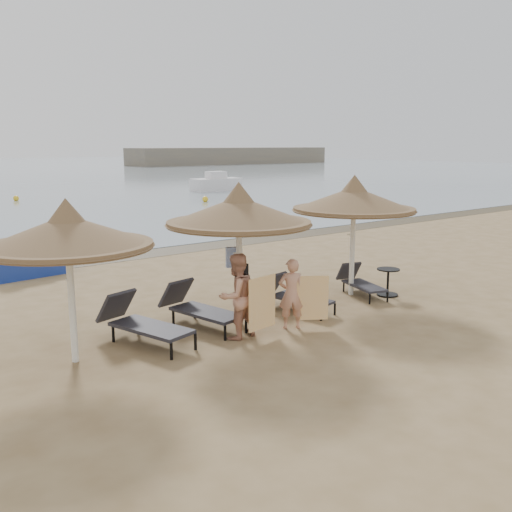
{
  "coord_description": "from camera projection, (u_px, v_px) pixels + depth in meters",
  "views": [
    {
      "loc": [
        -7.33,
        -8.08,
        3.69
      ],
      "look_at": [
        -0.18,
        1.2,
        1.38
      ],
      "focal_mm": 40.0,
      "sensor_mm": 36.0,
      "label": 1
    }
  ],
  "objects": [
    {
      "name": "buoy_mid",
      "position": [
        16.0,
        198.0,
        37.34
      ],
      "size": [
        0.37,
        0.37,
        0.37
      ],
      "primitive_type": "sphere",
      "color": "yellow",
      "rests_on": "ground"
    },
    {
      "name": "ground",
      "position": [
        300.0,
        332.0,
        11.38
      ],
      "size": [
        160.0,
        160.0,
        0.0
      ],
      "primitive_type": "plane",
      "color": "#967C55",
      "rests_on": "ground"
    },
    {
      "name": "side_table",
      "position": [
        388.0,
        283.0,
        14.06
      ],
      "size": [
        0.56,
        0.56,
        0.67
      ],
      "rotation": [
        0.0,
        0.0,
        -0.22
      ],
      "color": "black",
      "rests_on": "ground"
    },
    {
      "name": "wet_sand_strip",
      "position": [
        108.0,
        258.0,
        18.69
      ],
      "size": [
        200.0,
        1.6,
        0.01
      ],
      "primitive_type": "cube",
      "color": "#4A3F2B",
      "rests_on": "ground"
    },
    {
      "name": "palapa_center",
      "position": [
        239.0,
        212.0,
        11.45
      ],
      "size": [
        2.97,
        2.97,
        2.95
      ],
      "rotation": [
        0.0,
        0.0,
        0.21
      ],
      "color": "white",
      "rests_on": "ground"
    },
    {
      "name": "person_left",
      "position": [
        236.0,
        289.0,
        10.86
      ],
      "size": [
        0.94,
        0.67,
        1.92
      ],
      "primitive_type": "imported",
      "rotation": [
        0.0,
        0.0,
        3.25
      ],
      "color": "tan",
      "rests_on": "ground"
    },
    {
      "name": "towel_left",
      "position": [
        262.0,
        303.0,
        10.84
      ],
      "size": [
        0.73,
        0.13,
        1.03
      ],
      "rotation": [
        0.0,
        0.0,
        0.15
      ],
      "color": "orange",
      "rests_on": "ground"
    },
    {
      "name": "buoy_right",
      "position": [
        205.0,
        199.0,
        36.66
      ],
      "size": [
        0.38,
        0.38,
        0.38
      ],
      "primitive_type": "sphere",
      "color": "yellow",
      "rests_on": "ground"
    },
    {
      "name": "pedal_boat",
      "position": [
        25.0,
        263.0,
        16.23
      ],
      "size": [
        2.24,
        1.47,
        0.99
      ],
      "rotation": [
        0.0,
        0.0,
        0.11
      ],
      "color": "navy",
      "rests_on": "ground"
    },
    {
      "name": "lounger_far_right",
      "position": [
        359.0,
        281.0,
        14.17
      ],
      "size": [
        0.98,
        1.71,
        0.73
      ],
      "rotation": [
        0.0,
        0.0,
        -0.29
      ],
      "color": "black",
      "rests_on": "ground"
    },
    {
      "name": "person_right",
      "position": [
        291.0,
        288.0,
        11.44
      ],
      "size": [
        0.92,
        0.82,
        1.68
      ],
      "primitive_type": "imported",
      "rotation": [
        0.0,
        0.0,
        2.62
      ],
      "color": "tan",
      "rests_on": "ground"
    },
    {
      "name": "bag_dark",
      "position": [
        244.0,
        272.0,
        11.56
      ],
      "size": [
        0.25,
        0.15,
        0.33
      ],
      "rotation": [
        0.0,
        0.0,
        0.33
      ],
      "color": "black",
      "rests_on": "ground"
    },
    {
      "name": "lounger_far_left",
      "position": [
        141.0,
        321.0,
        10.71
      ],
      "size": [
        1.2,
        2.15,
        0.91
      ],
      "rotation": [
        0.0,
        0.0,
        0.28
      ],
      "color": "black",
      "rests_on": "ground"
    },
    {
      "name": "bag_patterned",
      "position": [
        234.0,
        257.0,
        11.77
      ],
      "size": [
        0.35,
        0.24,
        0.42
      ],
      "rotation": [
        0.0,
        0.0,
        -0.43
      ],
      "color": "white",
      "rests_on": "ground"
    },
    {
      "name": "lounger_near_left",
      "position": [
        198.0,
        307.0,
        11.71
      ],
      "size": [
        1.03,
        2.08,
        0.89
      ],
      "rotation": [
        0.0,
        0.0,
        0.2
      ],
      "color": "black",
      "rests_on": "ground"
    },
    {
      "name": "towel_right",
      "position": [
        312.0,
        298.0,
        11.5
      ],
      "size": [
        0.56,
        0.37,
        0.92
      ],
      "rotation": [
        0.0,
        0.0,
        -0.56
      ],
      "color": "orange",
      "rests_on": "ground"
    },
    {
      "name": "palapa_right",
      "position": [
        354.0,
        200.0,
        13.74
      ],
      "size": [
        2.99,
        2.99,
        2.97
      ],
      "rotation": [
        0.0,
        0.0,
        0.02
      ],
      "color": "white",
      "rests_on": "ground"
    },
    {
      "name": "lounger_near_right",
      "position": [
        293.0,
        295.0,
        12.84
      ],
      "size": [
        0.93,
        1.83,
        0.78
      ],
      "rotation": [
        0.0,
        0.0,
        0.21
      ],
      "color": "black",
      "rests_on": "ground"
    },
    {
      "name": "palapa_left",
      "position": [
        67.0,
        233.0,
        9.4
      ],
      "size": [
        2.85,
        2.85,
        2.82
      ],
      "rotation": [
        0.0,
        0.0,
        0.13
      ],
      "color": "white",
      "rests_on": "ground"
    }
  ]
}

